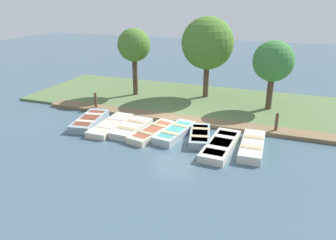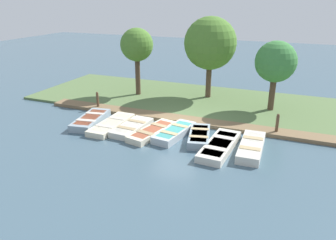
{
  "view_description": "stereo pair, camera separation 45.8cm",
  "coord_description": "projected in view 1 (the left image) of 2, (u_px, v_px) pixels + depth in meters",
  "views": [
    {
      "loc": [
        15.96,
        5.52,
        6.86
      ],
      "look_at": [
        0.62,
        -0.24,
        0.65
      ],
      "focal_mm": 35.0,
      "sensor_mm": 36.0,
      "label": 1
    },
    {
      "loc": [
        15.8,
        5.94,
        6.86
      ],
      "look_at": [
        0.62,
        -0.24,
        0.65
      ],
      "focal_mm": 35.0,
      "sensor_mm": 36.0,
      "label": 2
    }
  ],
  "objects": [
    {
      "name": "ground_plane",
      "position": [
        176.0,
        128.0,
        18.22
      ],
      "size": [
        80.0,
        80.0,
        0.0
      ],
      "primitive_type": "plane",
      "color": "#425B6B"
    },
    {
      "name": "shore_bank",
      "position": [
        200.0,
        101.0,
        22.57
      ],
      "size": [
        8.0,
        24.0,
        0.14
      ],
      "color": "#567042",
      "rests_on": "ground_plane"
    },
    {
      "name": "dock_walkway",
      "position": [
        182.0,
        119.0,
        19.16
      ],
      "size": [
        1.06,
        17.89,
        0.2
      ],
      "color": "brown",
      "rests_on": "ground_plane"
    },
    {
      "name": "rowboat_0",
      "position": [
        90.0,
        121.0,
        18.66
      ],
      "size": [
        3.28,
        1.69,
        0.42
      ],
      "rotation": [
        0.0,
        0.0,
        0.17
      ],
      "color": "#8C9EA8",
      "rests_on": "ground_plane"
    },
    {
      "name": "rowboat_1",
      "position": [
        111.0,
        125.0,
        18.17
      ],
      "size": [
        3.43,
        1.14,
        0.33
      ],
      "rotation": [
        0.0,
        0.0,
        -0.0
      ],
      "color": "beige",
      "rests_on": "ground_plane"
    },
    {
      "name": "rowboat_2",
      "position": [
        132.0,
        128.0,
        17.75
      ],
      "size": [
        2.93,
        1.32,
        0.35
      ],
      "rotation": [
        0.0,
        0.0,
        -0.06
      ],
      "color": "beige",
      "rests_on": "ground_plane"
    },
    {
      "name": "rowboat_3",
      "position": [
        153.0,
        132.0,
        17.24
      ],
      "size": [
        3.37,
        1.67,
        0.35
      ],
      "rotation": [
        0.0,
        0.0,
        -0.21
      ],
      "color": "beige",
      "rests_on": "ground_plane"
    },
    {
      "name": "rowboat_4",
      "position": [
        175.0,
        132.0,
        17.1
      ],
      "size": [
        3.15,
        1.48,
        0.4
      ],
      "rotation": [
        0.0,
        0.0,
        -0.15
      ],
      "color": "#B2BCC1",
      "rests_on": "ground_plane"
    },
    {
      "name": "rowboat_5",
      "position": [
        200.0,
        136.0,
        16.64
      ],
      "size": [
        2.8,
        1.58,
        0.42
      ],
      "rotation": [
        0.0,
        0.0,
        0.23
      ],
      "color": "#8C9EA8",
      "rests_on": "ground_plane"
    },
    {
      "name": "rowboat_6",
      "position": [
        221.0,
        145.0,
        15.64
      ],
      "size": [
        3.65,
        1.38,
        0.38
      ],
      "rotation": [
        0.0,
        0.0,
        -0.06
      ],
      "color": "beige",
      "rests_on": "ground_plane"
    },
    {
      "name": "rowboat_7",
      "position": [
        252.0,
        146.0,
        15.52
      ],
      "size": [
        3.26,
        1.13,
        0.43
      ],
      "rotation": [
        0.0,
        0.0,
        0.03
      ],
      "color": "beige",
      "rests_on": "ground_plane"
    },
    {
      "name": "mooring_post_near",
      "position": [
        96.0,
        101.0,
        20.86
      ],
      "size": [
        0.16,
        0.16,
        1.18
      ],
      "color": "brown",
      "rests_on": "ground_plane"
    },
    {
      "name": "mooring_post_far",
      "position": [
        276.0,
        123.0,
        17.23
      ],
      "size": [
        0.16,
        0.16,
        1.18
      ],
      "color": "brown",
      "rests_on": "ground_plane"
    },
    {
      "name": "park_tree_far_left",
      "position": [
        134.0,
        46.0,
        22.68
      ],
      "size": [
        2.3,
        2.3,
        4.86
      ],
      "color": "#4C3828",
      "rests_on": "ground_plane"
    },
    {
      "name": "park_tree_left",
      "position": [
        208.0,
        43.0,
        22.08
      ],
      "size": [
        3.54,
        3.54,
        5.67
      ],
      "color": "#4C3828",
      "rests_on": "ground_plane"
    },
    {
      "name": "park_tree_center",
      "position": [
        273.0,
        62.0,
        19.82
      ],
      "size": [
        2.49,
        2.49,
        4.43
      ],
      "color": "#4C3828",
      "rests_on": "ground_plane"
    }
  ]
}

